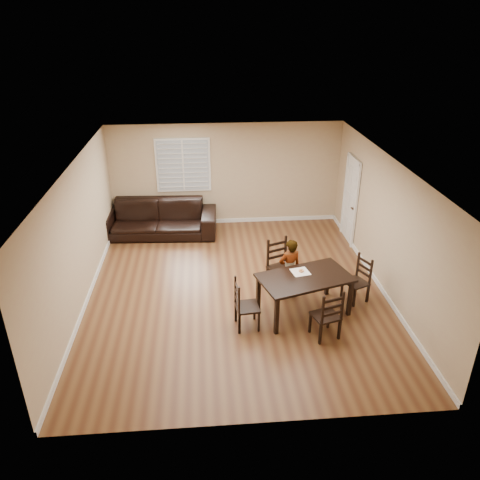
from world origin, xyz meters
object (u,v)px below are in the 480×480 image
dining_table (305,281)px  donut (301,271)px  chair_far (329,318)px  child (289,269)px  chair_right (360,280)px  sofa (158,219)px  chair_near (278,265)px  chair_left (241,307)px

dining_table → donut: donut is taller
chair_far → child: (-0.44, 1.43, 0.19)m
chair_right → child: bearing=-121.9°
chair_right → dining_table: bearing=-96.1°
dining_table → donut: (-0.04, 0.19, 0.11)m
child → donut: (0.15, -0.40, 0.18)m
child → sofa: size_ratio=0.43×
sofa → chair_near: bearing=-42.6°
dining_table → chair_near: 1.10m
chair_right → donut: chair_right is taller
dining_table → child: child is taller
child → chair_right: bearing=156.5°
chair_right → sofa: (-4.22, 3.39, 0.01)m
chair_right → sofa: size_ratio=0.32×
chair_left → chair_near: bearing=-38.5°
chair_far → chair_right: chair_far is taller
chair_left → donut: size_ratio=9.63×
chair_far → donut: (-0.30, 1.03, 0.37)m
dining_table → chair_far: bearing=-90.0°
child → chair_near: bearing=-86.8°
donut → chair_near: bearing=109.4°
chair_left → chair_right: (2.43, 0.75, -0.01)m
chair_near → donut: size_ratio=10.67×
donut → child: bearing=110.1°
chair_near → chair_far: bearing=-95.0°
chair_near → chair_far: size_ratio=1.10×
sofa → child: bearing=-45.3°
dining_table → chair_right: 1.30m
dining_table → donut: bearing=83.7°
chair_right → chair_far: bearing=-61.4°
chair_far → chair_left: (-1.49, 0.49, -0.00)m
child → donut: bearing=94.5°
chair_far → donut: bearing=-90.9°
chair_right → child: (-1.39, 0.19, 0.21)m
dining_table → chair_right: chair_right is taller
sofa → chair_left: bearing=-63.4°
chair_far → sofa: chair_far is taller
chair_right → child: 1.42m
chair_near → chair_far: 1.97m
dining_table → chair_left: bearing=178.9°
chair_near → donut: 0.95m
chair_far → chair_right: 1.56m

